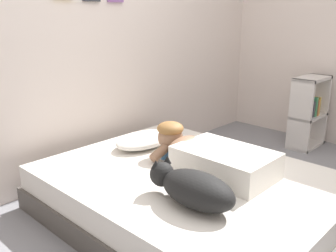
% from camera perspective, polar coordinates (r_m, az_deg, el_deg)
% --- Properties ---
extents(ground_plane, '(12.88, 12.88, 0.00)m').
position_cam_1_polar(ground_plane, '(2.60, 9.21, -15.34)').
color(ground_plane, gray).
extents(back_wall, '(4.44, 0.12, 2.50)m').
position_cam_1_polar(back_wall, '(3.25, -12.12, 14.29)').
color(back_wall, silver).
rests_on(back_wall, ground).
extents(bed, '(1.54, 1.98, 0.34)m').
position_cam_1_polar(bed, '(2.64, 3.23, -10.56)').
color(bed, '#4C4742').
rests_on(bed, ground).
extents(pillow, '(0.52, 0.32, 0.11)m').
position_cam_1_polar(pillow, '(3.04, -3.71, -2.12)').
color(pillow, white).
rests_on(pillow, bed).
extents(person_lying, '(0.43, 0.92, 0.27)m').
position_cam_1_polar(person_lying, '(2.59, 6.18, -4.41)').
color(person_lying, silver).
rests_on(person_lying, bed).
extents(dog, '(0.26, 0.57, 0.21)m').
position_cam_1_polar(dog, '(2.13, 3.79, -9.38)').
color(dog, black).
rests_on(dog, bed).
extents(coffee_cup, '(0.12, 0.09, 0.07)m').
position_cam_1_polar(coffee_cup, '(2.79, -0.22, -4.21)').
color(coffee_cup, teal).
rests_on(coffee_cup, bed).
extents(cell_phone, '(0.07, 0.14, 0.01)m').
position_cam_1_polar(cell_phone, '(2.81, 3.92, -4.85)').
color(cell_phone, black).
rests_on(cell_phone, bed).
extents(bookshelf, '(0.45, 0.24, 0.75)m').
position_cam_1_polar(bookshelf, '(4.18, 20.60, 2.08)').
color(bookshelf, silver).
rests_on(bookshelf, ground).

